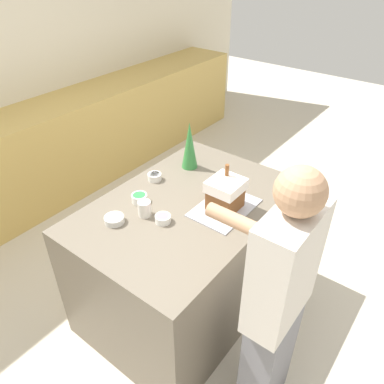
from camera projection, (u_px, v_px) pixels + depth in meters
ground_plane at (188, 299)px, 2.81m from camera, size 12.00×12.00×0.00m
back_cabinet_block at (24, 165)px, 3.53m from camera, size 6.00×0.60×0.94m
kitchen_island at (187, 256)px, 2.56m from camera, size 1.41×0.96×0.89m
baking_tray at (225, 208)px, 2.27m from camera, size 0.42×0.29×0.01m
gingerbread_house at (225, 193)px, 2.21m from camera, size 0.20×0.19×0.26m
decorative_tree at (190, 145)px, 2.58m from camera, size 0.11×0.11×0.34m
candy_bowl_near_tray_right at (163, 218)px, 2.15m from camera, size 0.09×0.09×0.04m
candy_bowl_front_corner at (139, 198)px, 2.31m from camera, size 0.10×0.10×0.05m
candy_bowl_behind_tray at (155, 176)px, 2.52m from camera, size 0.09×0.09×0.05m
candy_bowl_center_rear at (114, 219)px, 2.15m from camera, size 0.11×0.11×0.04m
mug at (145, 208)px, 2.19m from camera, size 0.08×0.08×0.10m
person at (277, 305)px, 1.78m from camera, size 0.41×0.51×1.56m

